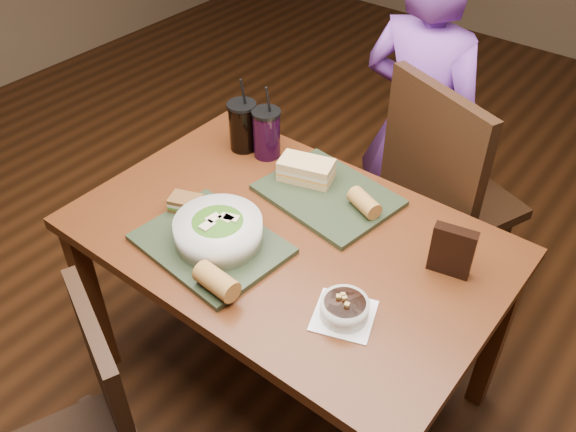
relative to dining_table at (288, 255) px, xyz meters
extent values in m
plane|color=#381C0B|center=(0.00, 0.00, -0.66)|extent=(6.00, 6.00, 0.00)
cube|color=#4F250F|center=(-0.60, -0.38, -0.30)|extent=(0.06, 0.06, 0.71)
cube|color=#4F250F|center=(-0.60, 0.38, -0.30)|extent=(0.06, 0.06, 0.71)
cube|color=#4F250F|center=(0.60, 0.38, -0.30)|extent=(0.06, 0.06, 0.71)
cube|color=#4F250F|center=(0.00, 0.00, 0.07)|extent=(1.30, 0.85, 0.04)
cube|color=black|center=(-0.09, -0.65, -0.01)|extent=(0.37, 0.18, 0.45)
cube|color=black|center=(0.19, 0.76, -0.16)|extent=(0.60, 0.60, 0.04)
cube|color=black|center=(0.19, 0.55, 0.13)|extent=(0.45, 0.21, 0.55)
cube|color=black|center=(-0.01, 0.57, -0.42)|extent=(0.04, 0.04, 0.47)
cube|color=black|center=(0.39, 0.57, -0.42)|extent=(0.04, 0.04, 0.47)
cube|color=black|center=(-0.01, 0.96, -0.42)|extent=(0.04, 0.04, 0.47)
cube|color=black|center=(0.39, 0.96, -0.42)|extent=(0.04, 0.04, 0.47)
imported|color=purple|center=(-0.01, 0.84, 0.06)|extent=(0.54, 0.37, 1.43)
cube|color=#222D1B|center=(-0.14, -0.19, 0.10)|extent=(0.45, 0.36, 0.02)
cube|color=#222D1B|center=(-0.01, 0.22, 0.10)|extent=(0.46, 0.38, 0.02)
cylinder|color=silver|center=(-0.13, -0.17, 0.15)|extent=(0.26, 0.26, 0.08)
ellipsoid|color=#427219|center=(-0.13, -0.17, 0.16)|extent=(0.21, 0.21, 0.07)
cube|color=beige|center=(-0.13, -0.21, 0.19)|extent=(0.03, 0.04, 0.01)
cube|color=beige|center=(-0.11, -0.15, 0.19)|extent=(0.04, 0.03, 0.01)
cube|color=beige|center=(-0.14, -0.17, 0.19)|extent=(0.03, 0.05, 0.01)
cube|color=beige|center=(-0.10, -0.14, 0.19)|extent=(0.05, 0.04, 0.01)
cube|color=white|center=(0.32, -0.17, 0.09)|extent=(0.20, 0.20, 0.00)
cylinder|color=silver|center=(0.32, -0.17, 0.12)|extent=(0.13, 0.13, 0.05)
cylinder|color=black|center=(0.32, -0.17, 0.14)|extent=(0.11, 0.11, 0.01)
cube|color=#B28947|center=(0.31, -0.16, 0.15)|extent=(0.02, 0.02, 0.01)
cube|color=#B28947|center=(0.33, -0.17, 0.15)|extent=(0.02, 0.02, 0.01)
cube|color=#B28947|center=(0.30, -0.17, 0.15)|extent=(0.02, 0.02, 0.01)
cube|color=#B28947|center=(0.30, -0.15, 0.15)|extent=(0.02, 0.02, 0.01)
cube|color=#593819|center=(-0.31, -0.12, 0.12)|extent=(0.12, 0.10, 0.01)
cube|color=#3F721E|center=(-0.31, -0.12, 0.13)|extent=(0.12, 0.10, 0.01)
cube|color=beige|center=(-0.31, -0.12, 0.14)|extent=(0.12, 0.10, 0.01)
cube|color=#593819|center=(-0.31, -0.12, 0.15)|extent=(0.12, 0.10, 0.01)
cube|color=tan|center=(-0.11, 0.24, 0.12)|extent=(0.20, 0.15, 0.03)
cube|color=orange|center=(-0.11, 0.24, 0.14)|extent=(0.20, 0.15, 0.01)
cube|color=beige|center=(-0.11, 0.24, 0.15)|extent=(0.20, 0.15, 0.01)
cube|color=tan|center=(-0.11, 0.24, 0.17)|extent=(0.20, 0.15, 0.03)
cylinder|color=#AD7533|center=(0.00, -0.32, 0.14)|extent=(0.13, 0.07, 0.06)
cylinder|color=#AD7533|center=(0.13, 0.22, 0.14)|extent=(0.13, 0.09, 0.06)
cylinder|color=black|center=(-0.42, 0.27, 0.18)|extent=(0.10, 0.10, 0.17)
cylinder|color=black|center=(-0.42, 0.27, 0.27)|extent=(0.10, 0.10, 0.01)
cylinder|color=black|center=(-0.41, 0.27, 0.32)|extent=(0.01, 0.03, 0.11)
cylinder|color=black|center=(-0.32, 0.29, 0.17)|extent=(0.10, 0.10, 0.17)
cylinder|color=black|center=(-0.32, 0.29, 0.26)|extent=(0.10, 0.10, 0.01)
cylinder|color=black|center=(-0.31, 0.29, 0.31)|extent=(0.01, 0.03, 0.11)
cube|color=black|center=(0.46, 0.16, 0.17)|extent=(0.12, 0.06, 0.16)
camera|label=1|loc=(0.87, -1.09, 1.33)|focal=38.00mm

